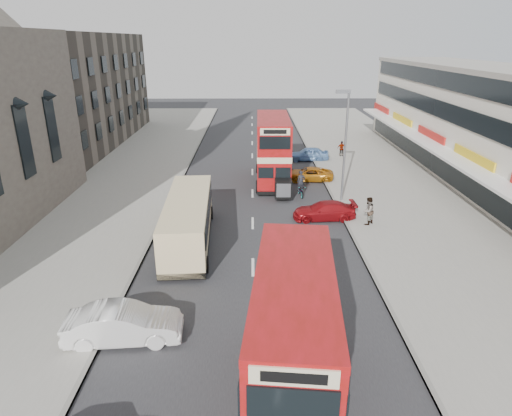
% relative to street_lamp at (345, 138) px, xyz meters
% --- Properties ---
extents(ground, '(160.00, 160.00, 0.00)m').
position_rel_street_lamp_xyz_m(ground, '(-6.52, -18.00, -4.78)').
color(ground, '#28282B').
rests_on(ground, ground).
extents(road_surface, '(12.00, 90.00, 0.01)m').
position_rel_street_lamp_xyz_m(road_surface, '(-6.52, 2.00, -4.78)').
color(road_surface, '#28282B').
rests_on(road_surface, ground).
extents(pavement_right, '(12.00, 90.00, 0.15)m').
position_rel_street_lamp_xyz_m(pavement_right, '(5.48, 2.00, -4.71)').
color(pavement_right, gray).
rests_on(pavement_right, ground).
extents(pavement_left, '(12.00, 90.00, 0.15)m').
position_rel_street_lamp_xyz_m(pavement_left, '(-18.52, 2.00, -4.71)').
color(pavement_left, gray).
rests_on(pavement_left, ground).
extents(kerb_left, '(0.20, 90.00, 0.16)m').
position_rel_street_lamp_xyz_m(kerb_left, '(-12.62, 2.00, -4.71)').
color(kerb_left, gray).
rests_on(kerb_left, ground).
extents(kerb_right, '(0.20, 90.00, 0.16)m').
position_rel_street_lamp_xyz_m(kerb_right, '(-0.42, 2.00, -4.71)').
color(kerb_right, gray).
rests_on(kerb_right, ground).
extents(brick_terrace, '(14.00, 28.00, 12.00)m').
position_rel_street_lamp_xyz_m(brick_terrace, '(-28.52, 20.00, 1.22)').
color(brick_terrace, '#66594C').
rests_on(brick_terrace, ground).
extents(commercial_row, '(9.90, 46.20, 9.30)m').
position_rel_street_lamp_xyz_m(commercial_row, '(13.42, 4.00, -0.09)').
color(commercial_row, beige).
rests_on(commercial_row, ground).
extents(street_lamp, '(1.00, 0.20, 8.12)m').
position_rel_street_lamp_xyz_m(street_lamp, '(0.00, 0.00, 0.00)').
color(street_lamp, slate).
rests_on(street_lamp, ground).
extents(bus_main, '(3.11, 8.82, 4.76)m').
position_rel_street_lamp_xyz_m(bus_main, '(-5.30, -19.55, -2.28)').
color(bus_main, black).
rests_on(bus_main, ground).
extents(bus_second, '(2.74, 9.56, 5.25)m').
position_rel_street_lamp_xyz_m(bus_second, '(-4.80, 5.11, -2.02)').
color(bus_second, black).
rests_on(bus_second, ground).
extents(coach, '(2.94, 9.68, 2.53)m').
position_rel_street_lamp_xyz_m(coach, '(-10.30, -6.90, -3.29)').
color(coach, black).
rests_on(coach, ground).
extents(car_left_front, '(4.70, 1.97, 1.51)m').
position_rel_street_lamp_xyz_m(car_left_front, '(-11.67, -16.00, -4.03)').
color(car_left_front, white).
rests_on(car_left_front, ground).
extents(car_right_a, '(4.23, 1.85, 1.21)m').
position_rel_street_lamp_xyz_m(car_right_a, '(-1.72, -3.34, -4.18)').
color(car_right_a, maroon).
rests_on(car_right_a, ground).
extents(car_right_b, '(4.18, 2.11, 1.13)m').
position_rel_street_lamp_xyz_m(car_right_b, '(-1.68, 5.34, -4.22)').
color(car_right_b, '#BD6F12').
rests_on(car_right_b, ground).
extents(car_right_c, '(4.01, 1.66, 1.36)m').
position_rel_street_lamp_xyz_m(car_right_c, '(-0.93, 12.00, -4.11)').
color(car_right_c, '#6390C6').
rests_on(car_right_c, ground).
extents(pedestrian_near, '(0.81, 0.80, 1.85)m').
position_rel_street_lamp_xyz_m(pedestrian_near, '(0.88, -4.56, -3.71)').
color(pedestrian_near, gray).
rests_on(pedestrian_near, pavement_right).
extents(pedestrian_far, '(0.91, 0.43, 1.52)m').
position_rel_street_lamp_xyz_m(pedestrian_far, '(2.60, 13.35, -3.87)').
color(pedestrian_far, gray).
rests_on(pedestrian_far, pavement_right).
extents(cyclist, '(0.78, 1.71, 2.02)m').
position_rel_street_lamp_xyz_m(cyclist, '(-2.81, 1.32, -4.11)').
color(cyclist, gray).
rests_on(cyclist, ground).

